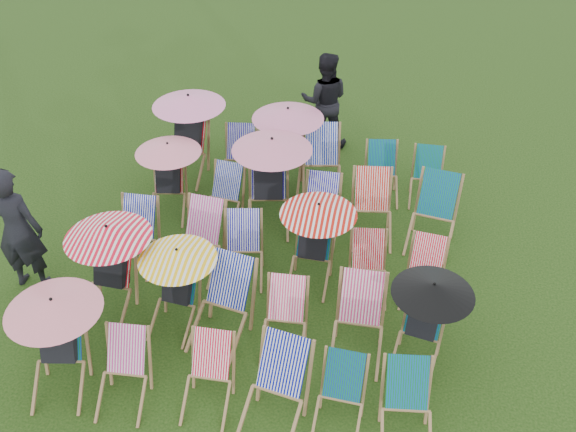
% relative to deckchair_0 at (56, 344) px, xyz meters
% --- Properties ---
extents(ground, '(100.00, 100.00, 0.00)m').
position_rel_deckchair_0_xyz_m(ground, '(2.08, 2.26, -0.68)').
color(ground, black).
rests_on(ground, ground).
extents(deckchair_0, '(1.08, 1.17, 1.28)m').
position_rel_deckchair_0_xyz_m(deckchair_0, '(0.00, 0.00, 0.00)').
color(deckchair_0, olive).
rests_on(deckchair_0, ground).
extents(deckchair_1, '(0.61, 0.81, 0.84)m').
position_rel_deckchair_0_xyz_m(deckchair_1, '(0.78, -0.08, -0.26)').
color(deckchair_1, olive).
rests_on(deckchair_1, ground).
extents(deckchair_2, '(0.56, 0.78, 0.83)m').
position_rel_deckchair_0_xyz_m(deckchair_2, '(1.75, 0.06, -0.26)').
color(deckchair_2, olive).
rests_on(deckchair_2, ground).
extents(deckchair_3, '(0.81, 1.01, 0.99)m').
position_rel_deckchair_0_xyz_m(deckchair_3, '(2.54, -0.05, -0.18)').
color(deckchair_3, olive).
rests_on(deckchair_3, ground).
extents(deckchair_4, '(0.58, 0.78, 0.82)m').
position_rel_deckchair_0_xyz_m(deckchair_4, '(3.25, 0.05, -0.27)').
color(deckchair_4, olive).
rests_on(deckchair_4, ground).
extents(deckchair_5, '(0.68, 0.87, 0.88)m').
position_rel_deckchair_0_xyz_m(deckchair_5, '(3.99, 0.04, -0.24)').
color(deckchair_5, olive).
rests_on(deckchair_5, ground).
extents(deckchair_6, '(1.11, 1.16, 1.32)m').
position_rel_deckchair_0_xyz_m(deckchair_6, '(0.06, 1.30, 0.02)').
color(deckchair_6, olive).
rests_on(deckchair_6, ground).
extents(deckchair_7, '(0.99, 1.04, 1.18)m').
position_rel_deckchair_0_xyz_m(deckchair_7, '(1.00, 1.21, -0.06)').
color(deckchair_7, olive).
rests_on(deckchair_7, ground).
extents(deckchair_8, '(0.84, 1.04, 1.02)m').
position_rel_deckchair_0_xyz_m(deckchair_8, '(1.62, 1.11, -0.17)').
color(deckchair_8, olive).
rests_on(deckchair_8, ground).
extents(deckchair_9, '(0.60, 0.81, 0.85)m').
position_rel_deckchair_0_xyz_m(deckchair_9, '(2.43, 1.09, -0.25)').
color(deckchair_9, olive).
rests_on(deckchair_9, ground).
extents(deckchair_10, '(0.65, 0.91, 0.97)m').
position_rel_deckchair_0_xyz_m(deckchair_10, '(3.34, 1.16, -0.19)').
color(deckchair_10, olive).
rests_on(deckchair_10, ground).
extents(deckchair_11, '(0.98, 1.04, 1.16)m').
position_rel_deckchair_0_xyz_m(deckchair_11, '(4.10, 1.22, -0.06)').
color(deckchair_11, olive).
rests_on(deckchair_11, ground).
extents(deckchair_12, '(0.63, 0.86, 0.91)m').
position_rel_deckchair_0_xyz_m(deckchair_12, '(0.00, 2.25, -0.22)').
color(deckchair_12, olive).
rests_on(deckchair_12, ground).
extents(deckchair_13, '(0.72, 0.94, 0.96)m').
position_rel_deckchair_0_xyz_m(deckchair_13, '(0.94, 2.31, -0.20)').
color(deckchair_13, olive).
rests_on(deckchair_13, ground).
extents(deckchair_14, '(0.73, 0.90, 0.88)m').
position_rel_deckchair_0_xyz_m(deckchair_14, '(1.60, 2.28, -0.24)').
color(deckchair_14, olive).
rests_on(deckchair_14, ground).
extents(deckchair_15, '(1.05, 1.09, 1.24)m').
position_rel_deckchair_0_xyz_m(deckchair_15, '(2.58, 2.38, -0.02)').
color(deckchair_15, olive).
rests_on(deckchair_15, ground).
extents(deckchair_16, '(0.64, 0.82, 0.82)m').
position_rel_deckchair_0_xyz_m(deckchair_16, '(3.36, 2.26, -0.27)').
color(deckchair_16, olive).
rests_on(deckchair_16, ground).
extents(deckchair_17, '(0.62, 0.81, 0.82)m').
position_rel_deckchair_0_xyz_m(deckchair_17, '(4.11, 2.31, -0.27)').
color(deckchair_17, olive).
rests_on(deckchair_17, ground).
extents(deckchair_18, '(1.02, 1.11, 1.21)m').
position_rel_deckchair_0_xyz_m(deckchair_18, '(0.07, 3.52, -0.04)').
color(deckchair_18, olive).
rests_on(deckchair_18, ground).
extents(deckchair_19, '(0.65, 0.84, 0.85)m').
position_rel_deckchair_0_xyz_m(deckchair_19, '(0.96, 3.48, -0.25)').
color(deckchair_19, olive).
rests_on(deckchair_19, ground).
extents(deckchair_20, '(1.22, 1.32, 1.44)m').
position_rel_deckchair_0_xyz_m(deckchair_20, '(1.70, 3.57, 0.08)').
color(deckchair_20, olive).
rests_on(deckchair_20, ground).
extents(deckchair_21, '(0.60, 0.84, 0.90)m').
position_rel_deckchair_0_xyz_m(deckchair_21, '(2.52, 3.38, -0.23)').
color(deckchair_21, olive).
rests_on(deckchair_21, ground).
extents(deckchair_22, '(0.76, 0.97, 0.97)m').
position_rel_deckchair_0_xyz_m(deckchair_22, '(3.29, 3.53, -0.19)').
color(deckchair_22, olive).
rests_on(deckchair_22, ground).
extents(deckchair_23, '(0.81, 1.03, 1.02)m').
position_rel_deckchair_0_xyz_m(deckchair_23, '(4.20, 3.53, -0.17)').
color(deckchair_23, olive).
rests_on(deckchair_23, ground).
extents(deckchair_24, '(1.22, 1.27, 1.45)m').
position_rel_deckchair_0_xyz_m(deckchair_24, '(0.02, 4.67, 0.09)').
color(deckchair_24, olive).
rests_on(deckchair_24, ground).
extents(deckchair_25, '(0.70, 0.89, 0.90)m').
position_rel_deckchair_0_xyz_m(deckchair_25, '(0.94, 4.61, -0.23)').
color(deckchair_25, olive).
rests_on(deckchair_25, ground).
extents(deckchair_26, '(1.18, 1.24, 1.40)m').
position_rel_deckchair_0_xyz_m(deckchair_26, '(1.72, 4.64, 0.06)').
color(deckchair_26, olive).
rests_on(deckchair_26, ground).
extents(deckchair_27, '(0.85, 1.06, 1.03)m').
position_rel_deckchair_0_xyz_m(deckchair_27, '(2.36, 4.62, -0.16)').
color(deckchair_27, olive).
rests_on(deckchair_27, ground).
extents(deckchair_28, '(0.69, 0.87, 0.86)m').
position_rel_deckchair_0_xyz_m(deckchair_28, '(3.36, 4.61, -0.25)').
color(deckchair_28, olive).
rests_on(deckchair_28, ground).
extents(deckchair_29, '(0.56, 0.77, 0.82)m').
position_rel_deckchair_0_xyz_m(deckchair_29, '(4.09, 4.67, -0.27)').
color(deckchair_29, olive).
rests_on(deckchair_29, ground).
extents(person_left, '(0.73, 0.52, 1.91)m').
position_rel_deckchair_0_xyz_m(person_left, '(-1.28, 1.52, 0.28)').
color(person_left, black).
rests_on(person_left, ground).
extents(person_rear, '(0.95, 0.78, 1.80)m').
position_rel_deckchair_0_xyz_m(person_rear, '(2.17, 6.10, 0.22)').
color(person_rear, black).
rests_on(person_rear, ground).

